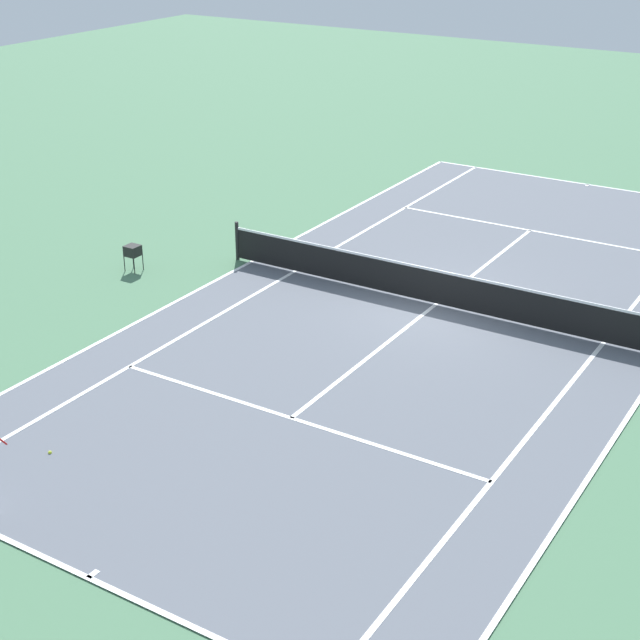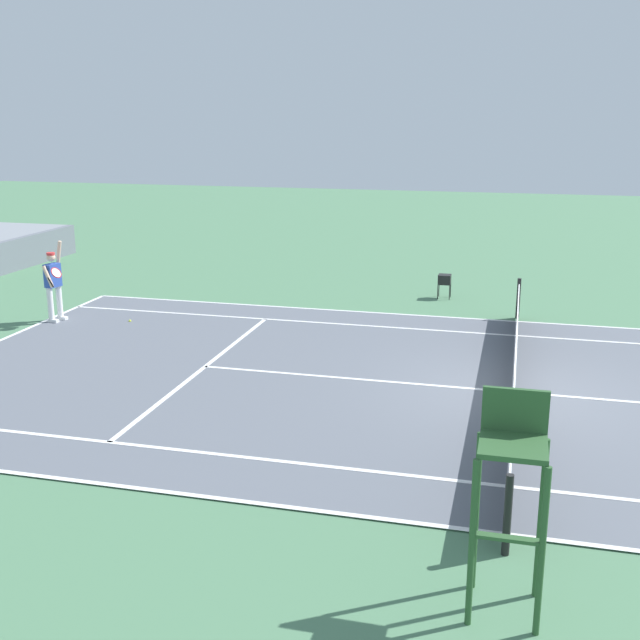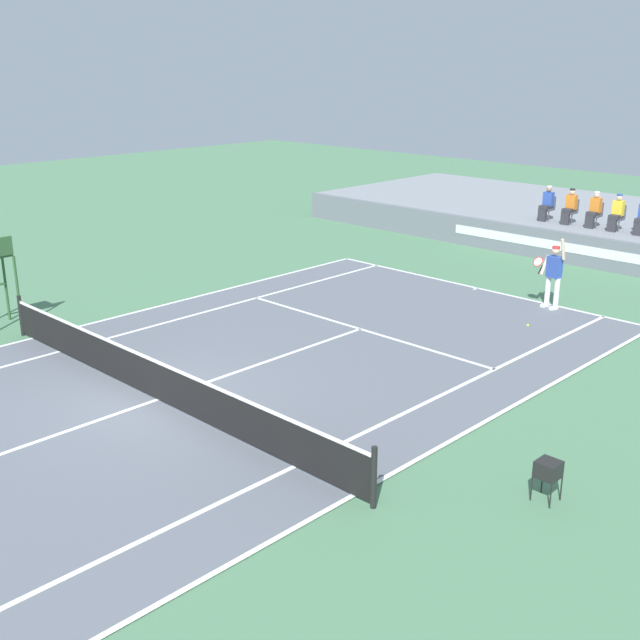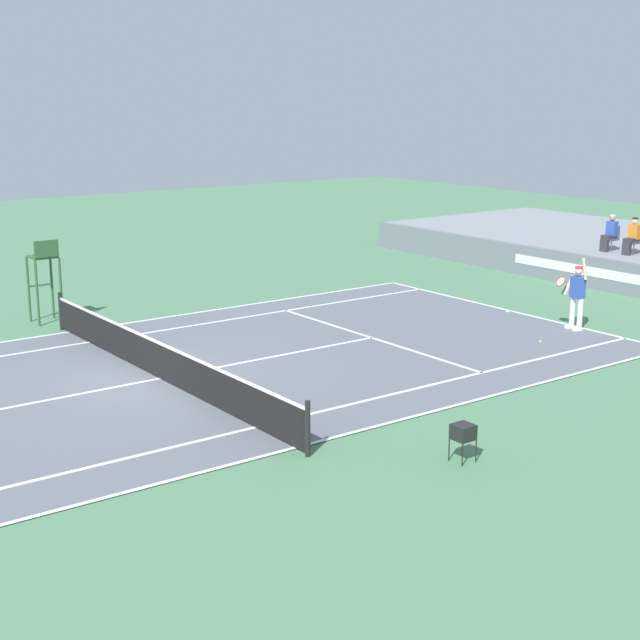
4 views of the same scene
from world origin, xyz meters
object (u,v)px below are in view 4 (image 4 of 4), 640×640
spectator_seated_1 (632,237)px  ball_hopper (463,431)px  tennis_player (577,295)px  umpire_chair (44,270)px  spectator_seated_0 (610,234)px  tennis_ball (540,342)px

spectator_seated_1 → ball_hopper: bearing=-63.1°
tennis_player → umpire_chair: bearing=-129.7°
spectator_seated_0 → umpire_chair: umpire_chair is taller
ball_hopper → tennis_ball: bearing=122.0°
tennis_player → tennis_ball: (0.39, -1.89, -0.96)m
spectator_seated_0 → ball_hopper: size_ratio=1.81×
spectator_seated_1 → tennis_player: (3.05, -6.67, -0.70)m
spectator_seated_1 → tennis_player: spectator_seated_1 is taller
spectator_seated_0 → ball_hopper: 18.61m
tennis_ball → umpire_chair: bearing=-135.9°
spectator_seated_0 → ball_hopper: spectator_seated_0 is taller
spectator_seated_0 → tennis_player: (3.97, -6.67, -0.70)m
tennis_player → umpire_chair: 15.11m
ball_hopper → tennis_player: bearing=118.5°
spectator_seated_0 → spectator_seated_1: 0.92m
tennis_ball → spectator_seated_0: bearing=117.0°
spectator_seated_0 → spectator_seated_1: same height
tennis_ball → ball_hopper: (4.77, -7.62, 0.54)m
tennis_player → tennis_ball: tennis_player is taller
spectator_seated_1 → tennis_player: size_ratio=0.61×
spectator_seated_1 → ball_hopper: size_ratio=1.81×
tennis_player → ball_hopper: (5.16, -9.51, -0.42)m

